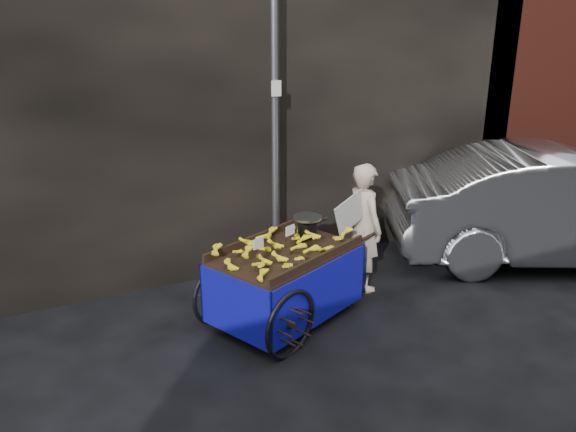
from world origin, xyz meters
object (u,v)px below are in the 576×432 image
vendor (364,227)px  plastic_bag (349,288)px  banana_cart (282,260)px  parked_car (566,206)px

vendor → plastic_bag: (-0.31, -0.21, -0.66)m
vendor → plastic_bag: size_ratio=5.37×
banana_cart → plastic_bag: size_ratio=7.92×
banana_cart → vendor: bearing=-9.1°
parked_car → banana_cart: bearing=114.9°
vendor → parked_car: (2.95, -0.47, -0.02)m
plastic_bag → banana_cart: bearing=-173.3°
banana_cart → plastic_bag: (0.93, 0.11, -0.58)m
banana_cart → plastic_bag: 1.10m
banana_cart → plastic_bag: bearing=-16.6°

